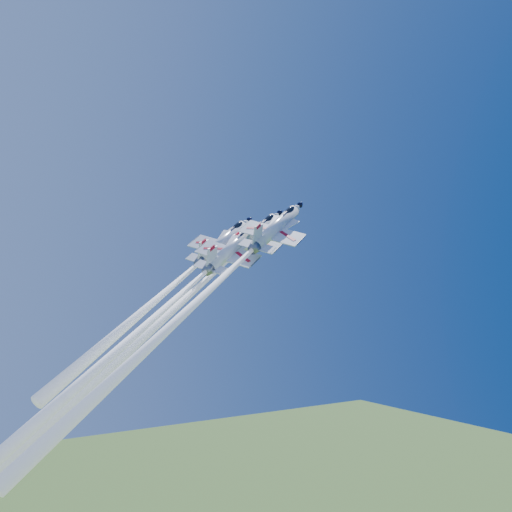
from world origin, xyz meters
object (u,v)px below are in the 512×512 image
jet_lead (186,298)px  jet_slot (148,323)px  jet_right (202,297)px  jet_left (172,286)px

jet_lead → jet_slot: (-8.66, -7.04, -3.11)m
jet_slot → jet_lead: bearing=98.0°
jet_right → jet_left: bearing=141.4°
jet_lead → jet_left: 4.60m
jet_lead → jet_right: jet_lead is taller
jet_left → jet_lead: bearing=-26.8°
jet_lead → jet_right: size_ratio=1.03×
jet_left → jet_right: jet_right is taller
jet_right → jet_slot: bearing=-141.6°
jet_left → jet_right: size_ratio=0.84×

